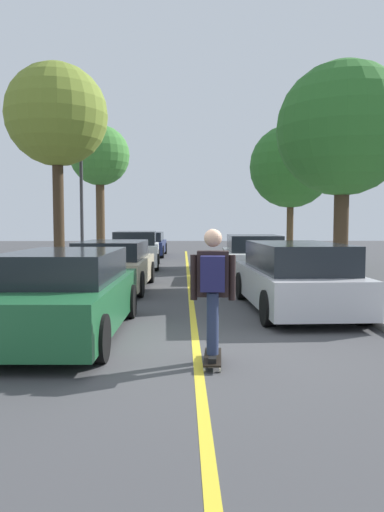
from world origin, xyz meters
TOP-DOWN VIEW (x-y plane):
  - ground at (0.00, 0.00)m, footprint 80.00×80.00m
  - center_line at (0.00, 4.00)m, footprint 0.12×39.20m
  - parked_car_left_nearest at (-2.11, 1.21)m, footprint 2.01×4.40m
  - parked_car_left_near at (-2.11, 6.62)m, footprint 2.09×4.29m
  - parked_car_left_far at (-2.11, 13.02)m, footprint 2.05×4.33m
  - parked_car_left_farthest at (-2.11, 19.48)m, footprint 2.00×4.67m
  - parked_car_right_nearest at (2.11, 3.30)m, footprint 2.04×4.45m
  - parked_car_right_near at (2.11, 9.21)m, footprint 2.02×4.44m
  - street_tree_left_nearest at (-4.33, 9.69)m, footprint 3.34×3.34m
  - street_tree_left_near at (-4.33, 17.90)m, footprint 2.98×2.98m
  - street_tree_right_nearest at (4.33, 7.20)m, footprint 3.74×3.74m
  - street_tree_right_near at (4.33, 13.79)m, footprint 3.45×3.45m
  - fire_hydrant at (3.61, 7.68)m, footprint 0.20×0.20m
  - streetlamp at (-3.86, 11.14)m, footprint 0.36×0.24m
  - skateboard at (0.19, -0.42)m, footprint 0.29×0.85m
  - skateboarder at (0.19, -0.46)m, footprint 0.59×0.71m

SIDE VIEW (x-z plane):
  - ground at x=0.00m, z-range 0.00..0.00m
  - center_line at x=0.00m, z-range 0.00..0.01m
  - skateboard at x=0.19m, z-range 0.04..0.14m
  - fire_hydrant at x=3.61m, z-range 0.14..0.84m
  - parked_car_left_farthest at x=-2.11m, z-range -0.01..1.28m
  - parked_car_left_near at x=-2.11m, z-range 0.00..1.31m
  - parked_car_left_nearest at x=-2.11m, z-range -0.01..1.35m
  - parked_car_right_near at x=2.11m, z-range -0.02..1.39m
  - parked_car_right_nearest at x=2.11m, z-range 0.00..1.41m
  - parked_car_left_far at x=-2.11m, z-range -0.02..1.43m
  - skateboarder at x=0.19m, z-range 0.21..1.85m
  - streetlamp at x=-3.86m, z-range 0.55..6.40m
  - street_tree_right_near at x=4.33m, z-range 1.27..6.99m
  - street_tree_right_nearest at x=4.33m, z-range 1.33..7.50m
  - street_tree_left_near at x=-4.33m, z-range 1.81..8.30m
  - street_tree_left_nearest at x=-4.33m, z-range 1.86..8.74m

